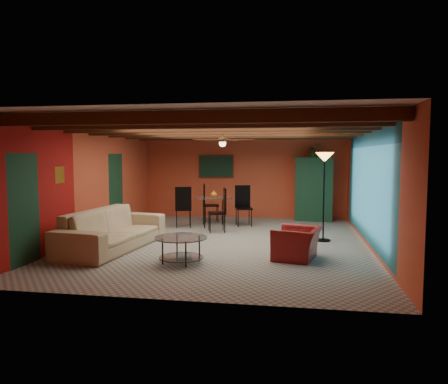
% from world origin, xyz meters
% --- Properties ---
extents(room, '(6.52, 8.01, 2.71)m').
position_xyz_m(room, '(0.00, 0.11, 2.36)').
color(room, gray).
rests_on(room, ground).
extents(sofa, '(1.46, 3.02, 0.85)m').
position_xyz_m(sofa, '(-2.20, -1.08, 0.43)').
color(sofa, tan).
rests_on(sofa, ground).
extents(armchair, '(1.02, 1.11, 0.62)m').
position_xyz_m(armchair, '(1.70, -1.32, 0.31)').
color(armchair, maroon).
rests_on(armchair, ground).
extents(coffee_table, '(1.23, 1.23, 0.50)m').
position_xyz_m(coffee_table, '(-0.44, -2.01, 0.25)').
color(coffee_table, white).
rests_on(coffee_table, ground).
extents(dining_table, '(2.76, 2.76, 1.16)m').
position_xyz_m(dining_table, '(-0.61, 2.08, 0.58)').
color(dining_table, white).
rests_on(dining_table, ground).
extents(armoire, '(1.12, 0.62, 1.88)m').
position_xyz_m(armoire, '(2.20, 3.70, 0.94)').
color(armoire, maroon).
rests_on(armoire, ground).
extents(floor_lamp, '(0.54, 0.54, 2.09)m').
position_xyz_m(floor_lamp, '(2.31, 0.53, 1.04)').
color(floor_lamp, black).
rests_on(floor_lamp, ground).
extents(ceiling_fan, '(1.50, 1.50, 0.44)m').
position_xyz_m(ceiling_fan, '(0.00, 0.00, 2.36)').
color(ceiling_fan, '#472614').
rests_on(ceiling_fan, ceiling).
extents(painting, '(1.05, 0.03, 0.65)m').
position_xyz_m(painting, '(-0.90, 3.96, 1.65)').
color(painting, black).
rests_on(painting, wall_back).
extents(potted_plant, '(0.52, 0.49, 0.48)m').
position_xyz_m(potted_plant, '(2.20, 3.70, 2.12)').
color(potted_plant, '#26661E').
rests_on(potted_plant, armoire).
extents(vase, '(0.22, 0.22, 0.19)m').
position_xyz_m(vase, '(-0.61, 2.08, 1.26)').
color(vase, orange).
rests_on(vase, dining_table).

